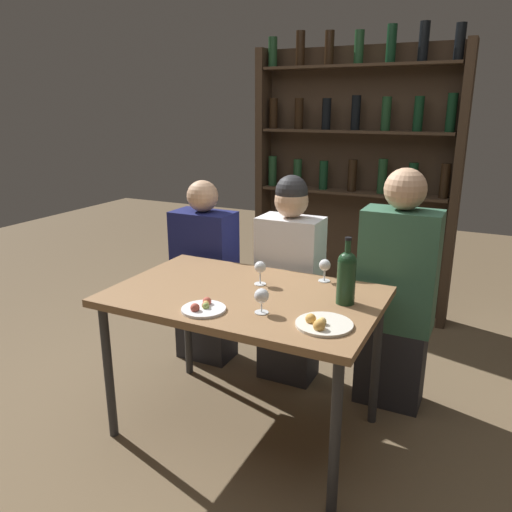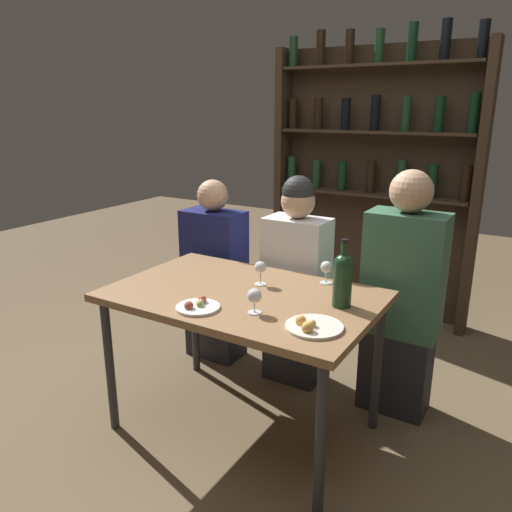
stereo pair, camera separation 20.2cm
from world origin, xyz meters
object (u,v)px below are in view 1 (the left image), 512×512
at_px(wine_glass_1, 325,266).
at_px(wine_glass_0, 262,297).
at_px(seated_person_right, 396,297).
at_px(food_plate_1, 203,308).
at_px(wine_glass_2, 260,268).
at_px(seated_person_center, 290,284).
at_px(food_plate_0, 322,324).
at_px(wine_bottle, 346,275).
at_px(seated_person_left, 205,278).

bearing_deg(wine_glass_1, wine_glass_0, -102.46).
xyz_separation_m(wine_glass_1, seated_person_right, (0.32, 0.25, -0.20)).
bearing_deg(wine_glass_0, food_plate_1, -160.09).
bearing_deg(wine_glass_1, wine_glass_2, -145.69).
xyz_separation_m(wine_glass_0, seated_person_center, (-0.18, 0.76, -0.22)).
bearing_deg(wine_glass_1, food_plate_0, -72.28).
distance_m(wine_bottle, wine_glass_2, 0.45).
bearing_deg(food_plate_1, seated_person_left, 121.61).
relative_size(wine_bottle, wine_glass_2, 2.55).
height_order(wine_bottle, wine_glass_0, wine_bottle).
distance_m(wine_bottle, wine_glass_1, 0.30).
bearing_deg(wine_bottle, wine_glass_1, 126.72).
distance_m(food_plate_1, seated_person_left, 1.01).
xyz_separation_m(wine_glass_0, food_plate_0, (0.28, -0.02, -0.06)).
xyz_separation_m(wine_glass_1, wine_glass_2, (-0.27, -0.18, 0.00)).
relative_size(wine_glass_1, seated_person_right, 0.09).
distance_m(wine_glass_0, seated_person_right, 0.89).
relative_size(wine_glass_0, seated_person_right, 0.08).
height_order(seated_person_left, seated_person_right, seated_person_right).
xyz_separation_m(wine_bottle, wine_glass_2, (-0.45, 0.05, -0.05)).
bearing_deg(food_plate_1, seated_person_center, 85.99).
xyz_separation_m(wine_glass_1, food_plate_0, (0.17, -0.52, -0.07)).
relative_size(wine_glass_0, seated_person_center, 0.09).
bearing_deg(seated_person_left, wine_bottle, -25.25).
bearing_deg(wine_bottle, seated_person_left, 154.75).
height_order(wine_glass_0, seated_person_center, seated_person_center).
height_order(wine_glass_1, seated_person_left, seated_person_left).
distance_m(wine_glass_1, wine_glass_2, 0.33).
xyz_separation_m(food_plate_1, seated_person_center, (0.06, 0.84, -0.16)).
distance_m(food_plate_1, seated_person_right, 1.08).
bearing_deg(wine_glass_0, seated_person_left, 134.99).
xyz_separation_m(wine_bottle, seated_person_left, (-1.04, 0.49, -0.33)).
bearing_deg(seated_person_right, wine_glass_2, -143.24).
relative_size(food_plate_1, seated_person_left, 0.17).
bearing_deg(seated_person_center, wine_glass_1, -41.31).
xyz_separation_m(wine_glass_1, seated_person_left, (-0.87, 0.25, -0.27)).
bearing_deg(seated_person_right, wine_bottle, -105.81).
relative_size(wine_bottle, food_plate_1, 1.58).
bearing_deg(wine_glass_2, food_plate_0, -37.52).
bearing_deg(wine_glass_2, wine_bottle, -6.88).
relative_size(wine_glass_0, seated_person_left, 0.09).
relative_size(wine_glass_2, seated_person_right, 0.09).
xyz_separation_m(food_plate_0, food_plate_1, (-0.51, -0.07, -0.00)).
xyz_separation_m(food_plate_0, seated_person_left, (-1.03, 0.77, -0.21)).
bearing_deg(seated_person_right, wine_glass_0, -119.52).
distance_m(wine_glass_0, wine_glass_2, 0.36).
height_order(food_plate_0, food_plate_1, food_plate_0).
relative_size(food_plate_0, food_plate_1, 1.21).
bearing_deg(food_plate_0, food_plate_1, -172.38).
bearing_deg(seated_person_center, wine_glass_0, -76.72).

